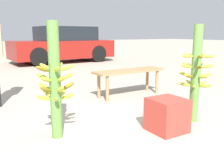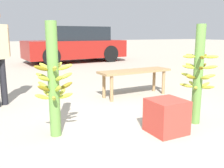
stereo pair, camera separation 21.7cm
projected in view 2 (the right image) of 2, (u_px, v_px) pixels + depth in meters
ground_plane at (140, 137)px, 2.91m from camera, size 80.00×80.00×0.00m
banana_stalk_left at (53, 81)px, 2.85m from camera, size 0.46×0.45×1.33m
banana_stalk_center at (198, 74)px, 3.26m from camera, size 0.47×0.47×1.31m
market_bench at (135, 74)px, 4.78m from camera, size 1.46×0.46×0.51m
parked_car at (76, 45)px, 10.61m from camera, size 4.26×1.97×1.48m
produce_crate at (166, 116)px, 3.03m from camera, size 0.41×0.41×0.41m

